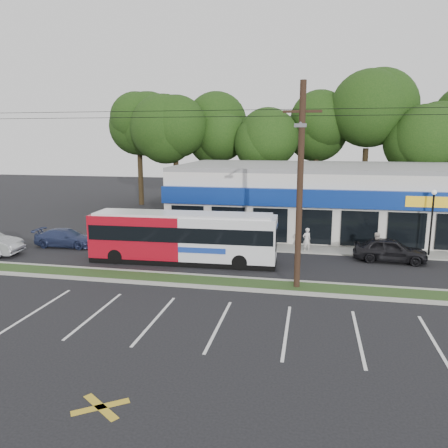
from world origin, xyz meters
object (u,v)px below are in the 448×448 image
Objects in this scene: lamp_post at (432,215)px; car_dark at (390,250)px; car_blue at (66,238)px; utility_pole at (296,180)px; metrobus at (183,236)px; pedestrian_b at (376,246)px; pedestrian_a at (307,240)px.

car_dark is (-2.64, -1.69, -1.94)m from lamp_post.
car_blue is at bearing -174.73° from lamp_post.
utility_pole is 8.53m from metrobus.
utility_pole is 11.68× the size of car_dark.
lamp_post is at bearing 14.09° from metrobus.
pedestrian_b is (4.72, 6.31, -4.54)m from utility_pole.
car_dark reaches higher than car_blue.
car_blue is at bearing 8.61° from pedestrian_b.
car_blue is 2.67× the size of pedestrian_a.
car_blue is at bearing -22.08° from pedestrian_a.
pedestrian_b is at bearing 53.24° from utility_pole.
car_dark is 2.45× the size of pedestrian_b.
car_dark is 2.68× the size of pedestrian_a.
pedestrian_b is at bearing 11.44° from metrobus.
metrobus reaches higher than pedestrian_b.
metrobus is 7.05× the size of pedestrian_a.
pedestrian_b is at bearing 134.46° from pedestrian_a.
lamp_post is at bearing 43.95° from utility_pole.
metrobus is 2.64× the size of car_dark.
lamp_post is 3.69m from car_dark.
utility_pole is at bearing -29.91° from metrobus.
utility_pole is 8.88m from pedestrian_a.
pedestrian_b is (20.55, 0.65, 0.25)m from car_blue.
pedestrian_b is (4.19, -1.26, 0.07)m from pedestrian_a.
pedestrian_a is 4.37m from pedestrian_b.
utility_pole is at bearing 142.62° from car_dark.
lamp_post is at bearing -53.06° from car_dark.
utility_pole is at bearing 60.03° from pedestrian_b.
car_blue is (-21.36, -0.53, -0.11)m from car_dark.
metrobus is at bearing 20.23° from pedestrian_b.
car_dark is at bearing 178.02° from pedestrian_b.
car_blue is at bearing 165.08° from metrobus.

